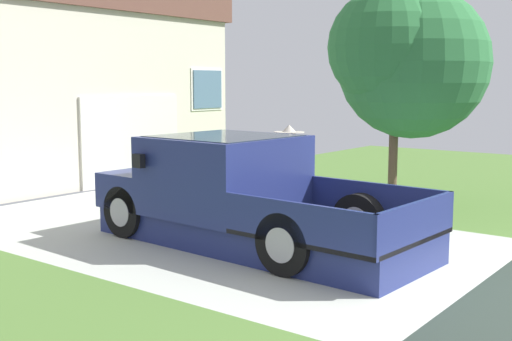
% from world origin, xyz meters
% --- Properties ---
extents(pickup_truck, '(2.24, 5.15, 1.59)m').
position_xyz_m(pickup_truck, '(-0.14, 3.64, 0.70)').
color(pickup_truck, navy).
rests_on(pickup_truck, ground).
extents(person_with_hat, '(0.51, 0.51, 1.68)m').
position_xyz_m(person_with_hat, '(1.35, 3.69, 0.94)').
color(person_with_hat, brown).
rests_on(person_with_hat, ground).
extents(handbag, '(0.29, 0.15, 0.38)m').
position_xyz_m(handbag, '(1.29, 3.36, 0.12)').
color(handbag, brown).
rests_on(handbag, ground).
extents(house_with_garage, '(9.34, 5.64, 4.66)m').
position_xyz_m(house_with_garage, '(1.77, 11.90, 2.35)').
color(house_with_garage, beige).
rests_on(house_with_garage, ground).
extents(front_yard_tree, '(3.07, 2.84, 4.16)m').
position_xyz_m(front_yard_tree, '(3.89, 2.81, 2.82)').
color(front_yard_tree, brown).
rests_on(front_yard_tree, ground).
extents(wheeled_trash_bin, '(0.60, 0.72, 1.07)m').
position_xyz_m(wheeled_trash_bin, '(3.16, 7.49, 0.58)').
color(wheeled_trash_bin, navy).
rests_on(wheeled_trash_bin, ground).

